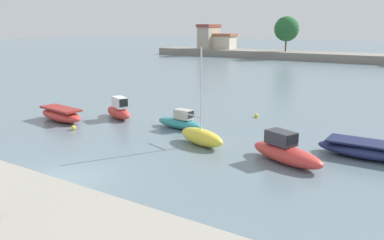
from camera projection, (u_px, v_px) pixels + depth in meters
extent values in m
plane|color=slate|center=(64.00, 179.00, 19.18)|extent=(400.00, 400.00, 0.00)
ellipsoid|color=#C63833|center=(61.00, 115.00, 30.71)|extent=(4.89, 2.23, 0.90)
cube|color=maroon|center=(61.00, 109.00, 30.59)|extent=(3.92, 1.85, 0.15)
ellipsoid|color=#C63833|center=(119.00, 113.00, 31.71)|extent=(3.84, 2.60, 0.90)
cube|color=silver|center=(120.00, 102.00, 31.21)|extent=(1.71, 1.32, 0.85)
cube|color=black|center=(124.00, 103.00, 30.56)|extent=(0.35, 0.65, 0.59)
ellipsoid|color=teal|center=(179.00, 123.00, 28.57)|extent=(3.86, 1.56, 0.74)
cube|color=#BCB2A3|center=(183.00, 114.00, 28.18)|extent=(1.35, 0.81, 0.68)
cube|color=black|center=(191.00, 115.00, 27.78)|extent=(0.13, 0.65, 0.47)
ellipsoid|color=yellow|center=(201.00, 137.00, 24.51)|extent=(3.82, 2.22, 1.02)
cylinder|color=silver|center=(201.00, 89.00, 23.86)|extent=(0.10, 0.10, 4.97)
cylinder|color=#B7B7BC|center=(192.00, 115.00, 24.93)|extent=(1.78, 0.62, 0.08)
ellipsoid|color=#C63833|center=(286.00, 154.00, 21.32)|extent=(4.87, 3.04, 0.94)
cube|color=#333338|center=(281.00, 138.00, 21.48)|extent=(1.82, 1.48, 0.72)
cube|color=black|center=(292.00, 140.00, 20.84)|extent=(0.39, 0.85, 0.50)
ellipsoid|color=navy|center=(369.00, 151.00, 22.18)|extent=(5.60, 2.18, 0.79)
cube|color=#161E41|center=(369.00, 143.00, 22.08)|extent=(4.48, 1.83, 0.11)
sphere|color=yellow|center=(256.00, 115.00, 32.01)|extent=(0.32, 0.32, 0.32)
sphere|color=yellow|center=(73.00, 128.00, 28.14)|extent=(0.33, 0.33, 0.33)
cube|color=gray|center=(368.00, 58.00, 79.97)|extent=(99.24, 8.80, 1.59)
cube|color=#B2A38E|center=(209.00, 38.00, 99.37)|extent=(3.33, 5.72, 5.22)
cube|color=brown|center=(209.00, 26.00, 98.68)|extent=(3.66, 6.29, 0.70)
cube|color=beige|center=(224.00, 43.00, 98.39)|extent=(5.17, 3.70, 3.02)
cube|color=#995B42|center=(224.00, 35.00, 97.96)|extent=(5.69, 4.07, 0.70)
cylinder|color=brown|center=(286.00, 45.00, 88.47)|extent=(0.36, 0.36, 2.73)
sphere|color=#235B2D|center=(287.00, 29.00, 87.65)|extent=(5.44, 5.44, 5.44)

